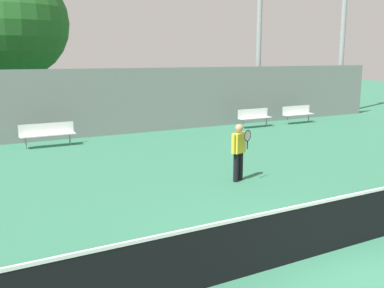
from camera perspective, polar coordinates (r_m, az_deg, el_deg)
The scene contains 9 objects.
ground_plane at distance 8.24m, azimuth 15.65°, elevation -13.44°, with size 100.00×100.00×0.00m, color #337556.
tennis_net at distance 8.05m, azimuth 15.83°, elevation -10.19°, with size 12.41×0.09×0.98m.
tennis_player at distance 12.25m, azimuth 5.96°, elevation -0.61°, with size 0.57×0.49×1.58m.
bench_courtside_near at distance 23.70m, azimuth 13.24°, elevation 3.92°, with size 1.78×0.40×0.89m.
bench_courtside_far at distance 21.93m, azimuth 7.89°, elevation 3.56°, with size 1.75×0.40×0.89m.
bench_adjacent_court at distance 17.83m, azimuth -17.90°, elevation 1.44°, with size 2.04×0.40×0.89m.
light_pole_far_right at distance 28.58m, azimuth 18.80°, elevation 16.54°, with size 0.90×0.60×11.59m.
back_fence at distance 19.41m, azimuth -13.17°, elevation 5.05°, with size 33.39×0.06×2.88m.
tree_green_broad at distance 24.15m, azimuth -21.88°, elevation 14.03°, with size 5.39×5.39×7.67m.
Camera 1 is at (-5.43, -5.21, 3.35)m, focal length 42.00 mm.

